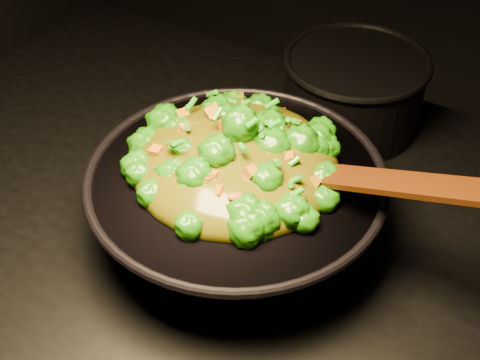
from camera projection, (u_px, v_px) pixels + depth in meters
The scene contains 4 objects.
wok at pixel (236, 206), 0.94m from camera, with size 0.40×0.40×0.11m, color black, non-canonical shape.
stir_fry at pixel (235, 141), 0.88m from camera, with size 0.28×0.28×0.10m, color #207208, non-canonical shape.
spatula at pixel (370, 180), 0.82m from camera, with size 0.30×0.04×0.01m, color #3E1D09.
back_pot at pixel (353, 91), 1.13m from camera, with size 0.23×0.23×0.13m, color black.
Camera 1 is at (0.38, -0.59, 1.61)m, focal length 50.00 mm.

